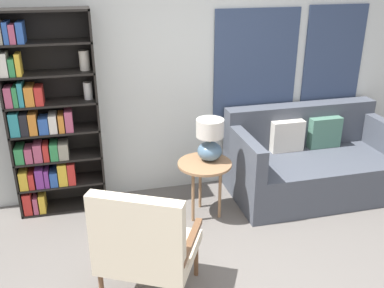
{
  "coord_description": "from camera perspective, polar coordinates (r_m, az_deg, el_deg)",
  "views": [
    {
      "loc": [
        -0.85,
        -2.21,
        2.31
      ],
      "look_at": [
        -0.02,
        1.07,
        0.9
      ],
      "focal_mm": 40.0,
      "sensor_mm": 36.0,
      "label": 1
    }
  ],
  "objects": [
    {
      "name": "table_lamp",
      "position": [
        4.05,
        2.4,
        0.68
      ],
      "size": [
        0.26,
        0.26,
        0.41
      ],
      "color": "slate",
      "rests_on": "side_table"
    },
    {
      "name": "couch",
      "position": [
        4.82,
        15.5,
        -2.42
      ],
      "size": [
        1.74,
        0.94,
        0.91
      ],
      "color": "#474C56",
      "rests_on": "ground_plane"
    },
    {
      "name": "wall_back",
      "position": [
        4.43,
        -2.32,
        10.15
      ],
      "size": [
        6.4,
        0.08,
        2.7
      ],
      "color": "silver",
      "rests_on": "ground_plane"
    },
    {
      "name": "side_table",
      "position": [
        4.11,
        1.7,
        -3.32
      ],
      "size": [
        0.52,
        0.52,
        0.58
      ],
      "color": "#99704C",
      "rests_on": "ground_plane"
    },
    {
      "name": "armchair",
      "position": [
        3.06,
        -6.43,
        -13.06
      ],
      "size": [
        0.86,
        0.84,
        0.96
      ],
      "color": "brown",
      "rests_on": "ground_plane"
    },
    {
      "name": "bookshelf",
      "position": [
        4.3,
        -19.0,
        2.71
      ],
      "size": [
        0.84,
        0.3,
        1.97
      ],
      "color": "black",
      "rests_on": "ground_plane"
    }
  ]
}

